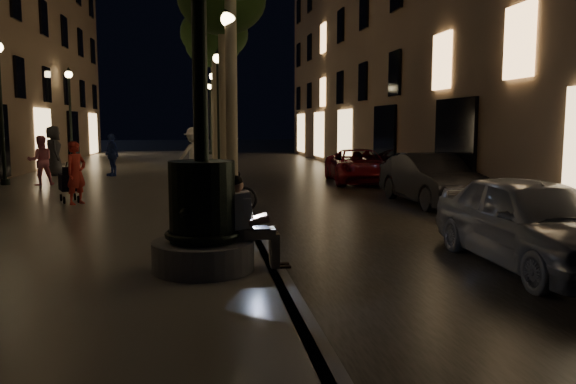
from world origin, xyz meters
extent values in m
plane|color=black|center=(0.00, 15.00, 0.00)|extent=(120.00, 120.00, 0.00)
cube|color=black|center=(3.00, 15.00, 0.01)|extent=(6.00, 45.00, 0.02)
cube|color=slate|center=(-4.00, 15.00, 0.10)|extent=(8.00, 45.00, 0.20)
cube|color=#59595B|center=(0.00, 15.00, 0.10)|extent=(0.25, 45.00, 0.20)
cube|color=brown|center=(10.00, 18.00, 7.50)|extent=(8.00, 36.00, 15.00)
cylinder|color=#59595B|center=(-1.00, 2.00, 0.40)|extent=(1.40, 1.40, 0.40)
cylinder|color=black|center=(-1.00, 2.00, 1.15)|extent=(0.90, 0.90, 1.10)
torus|color=black|center=(-1.00, 2.00, 0.70)|extent=(1.04, 1.04, 0.10)
torus|color=black|center=(-1.00, 2.00, 1.55)|extent=(0.89, 0.89, 0.09)
cylinder|color=black|center=(-1.00, 2.00, 3.30)|extent=(0.20, 0.20, 3.20)
cube|color=gray|center=(-0.45, 2.00, 0.69)|extent=(0.34, 0.23, 0.17)
cube|color=white|center=(-0.51, 2.00, 1.01)|extent=(0.43, 0.25, 0.54)
sphere|color=tan|center=(-0.54, 2.00, 1.36)|extent=(0.20, 0.20, 0.20)
sphere|color=black|center=(-0.55, 2.00, 1.40)|extent=(0.20, 0.20, 0.20)
cube|color=gray|center=(-0.22, 1.91, 0.69)|extent=(0.44, 0.12, 0.13)
cube|color=gray|center=(-0.22, 2.09, 0.69)|extent=(0.44, 0.12, 0.13)
cube|color=gray|center=(-0.01, 1.91, 0.44)|extent=(0.12, 0.11, 0.49)
cube|color=gray|center=(-0.01, 2.09, 0.44)|extent=(0.12, 0.11, 0.49)
cube|color=black|center=(0.08, 1.91, 0.21)|extent=(0.25, 0.10, 0.03)
cube|color=black|center=(0.08, 2.09, 0.21)|extent=(0.25, 0.10, 0.03)
cube|color=black|center=(-0.20, 2.00, 0.76)|extent=(0.23, 0.31, 0.02)
cube|color=black|center=(-0.35, 2.00, 0.87)|extent=(0.08, 0.31, 0.20)
cube|color=#A4B3EA|center=(-0.34, 2.00, 0.87)|extent=(0.06, 0.29, 0.17)
cylinder|color=#6B604C|center=(-0.25, 8.00, 2.70)|extent=(0.28, 0.28, 5.00)
cylinder|color=#6B604C|center=(-0.20, 14.00, 2.75)|extent=(0.28, 0.28, 5.10)
cylinder|color=#6B604C|center=(-0.30, 20.00, 2.65)|extent=(0.28, 0.28, 4.90)
ellipsoid|color=black|center=(-0.30, 20.00, 6.20)|extent=(3.00, 3.00, 2.40)
cylinder|color=#6B604C|center=(-0.22, 26.00, 2.80)|extent=(0.28, 0.28, 5.20)
ellipsoid|color=black|center=(-0.22, 26.00, 6.50)|extent=(3.00, 3.00, 2.40)
cylinder|color=black|center=(-0.30, 8.00, 0.30)|extent=(0.28, 0.28, 0.20)
cylinder|color=black|center=(-0.30, 8.00, 2.40)|extent=(0.12, 0.12, 4.40)
sphere|color=#FFD88C|center=(-0.30, 8.00, 4.65)|extent=(0.36, 0.36, 0.36)
cone|color=black|center=(-0.30, 8.00, 4.90)|extent=(0.30, 0.30, 0.22)
cylinder|color=black|center=(-0.30, 16.00, 0.30)|extent=(0.28, 0.28, 0.20)
cylinder|color=black|center=(-0.30, 16.00, 2.40)|extent=(0.12, 0.12, 4.40)
sphere|color=#FFD88C|center=(-0.30, 16.00, 4.65)|extent=(0.36, 0.36, 0.36)
cone|color=black|center=(-0.30, 16.00, 4.90)|extent=(0.30, 0.30, 0.22)
cylinder|color=black|center=(-0.30, 24.00, 0.30)|extent=(0.28, 0.28, 0.20)
cylinder|color=black|center=(-0.30, 24.00, 2.40)|extent=(0.12, 0.12, 4.40)
sphere|color=#FFD88C|center=(-0.30, 24.00, 4.65)|extent=(0.36, 0.36, 0.36)
cone|color=black|center=(-0.30, 24.00, 4.90)|extent=(0.30, 0.30, 0.22)
cylinder|color=black|center=(-0.30, 32.00, 0.30)|extent=(0.28, 0.28, 0.20)
cylinder|color=black|center=(-0.30, 32.00, 2.40)|extent=(0.12, 0.12, 4.40)
sphere|color=#FFD88C|center=(-0.30, 32.00, 4.65)|extent=(0.36, 0.36, 0.36)
cone|color=black|center=(-0.30, 32.00, 4.90)|extent=(0.30, 0.30, 0.22)
cylinder|color=black|center=(-7.40, 14.00, 0.30)|extent=(0.28, 0.28, 0.20)
cylinder|color=black|center=(-7.40, 14.00, 2.40)|extent=(0.12, 0.12, 4.40)
cylinder|color=black|center=(-7.40, 24.00, 0.30)|extent=(0.28, 0.28, 0.20)
cylinder|color=black|center=(-7.40, 24.00, 2.40)|extent=(0.12, 0.12, 4.40)
sphere|color=#FFD88C|center=(-7.40, 24.00, 4.65)|extent=(0.36, 0.36, 0.36)
cone|color=black|center=(-7.40, 24.00, 4.90)|extent=(0.30, 0.30, 0.22)
cube|color=black|center=(-4.36, 9.35, 0.72)|extent=(0.65, 0.81, 0.43)
cube|color=black|center=(-4.24, 9.04, 1.00)|extent=(0.41, 0.28, 0.28)
cylinder|color=black|center=(-4.42, 9.03, 0.29)|extent=(0.10, 0.19, 0.19)
cylinder|color=black|center=(-4.10, 9.15, 0.29)|extent=(0.10, 0.19, 0.19)
cylinder|color=black|center=(-4.62, 9.56, 0.29)|extent=(0.10, 0.19, 0.19)
cylinder|color=black|center=(-4.30, 9.68, 0.29)|extent=(0.10, 0.19, 0.19)
cylinder|color=black|center=(-4.49, 9.71, 1.10)|extent=(0.17, 0.41, 0.26)
imported|color=#95969C|center=(4.00, 2.14, 0.71)|extent=(1.74, 4.20, 1.42)
imported|color=black|center=(5.20, 8.78, 0.70)|extent=(1.63, 4.30, 1.40)
imported|color=maroon|center=(4.86, 14.65, 0.63)|extent=(2.51, 4.73, 1.27)
imported|color=red|center=(-4.08, 8.93, 0.99)|extent=(0.64, 0.69, 1.58)
imported|color=#D57188|center=(-6.17, 13.64, 1.01)|extent=(0.97, 0.87, 1.63)
imported|color=white|center=(-1.23, 13.94, 1.14)|extent=(1.39, 1.09, 1.89)
imported|color=#2A439B|center=(-4.39, 16.79, 1.02)|extent=(0.87, 1.02, 1.64)
imported|color=#39383E|center=(-6.65, 17.32, 1.16)|extent=(0.88, 1.09, 1.93)
imported|color=black|center=(-0.62, 7.03, 0.66)|extent=(1.76, 0.68, 0.91)
camera|label=1|loc=(-1.02, -5.65, 2.19)|focal=35.00mm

